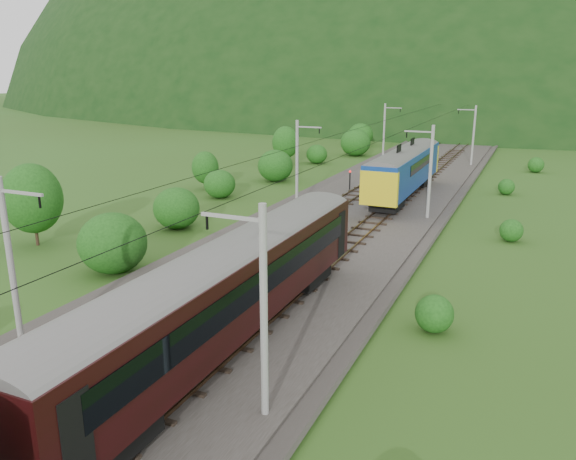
% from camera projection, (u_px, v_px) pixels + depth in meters
% --- Properties ---
extents(ground, '(600.00, 600.00, 0.00)m').
position_uv_depth(ground, '(132.00, 384.00, 23.36)').
color(ground, '#314D18').
rests_on(ground, ground).
extents(railbed, '(14.00, 220.00, 0.30)m').
position_uv_depth(railbed, '(245.00, 296.00, 32.12)').
color(railbed, '#38332D').
rests_on(railbed, ground).
extents(track_left, '(2.40, 220.00, 0.27)m').
position_uv_depth(track_left, '(209.00, 287.00, 33.00)').
color(track_left, brown).
rests_on(track_left, railbed).
extents(track_right, '(2.40, 220.00, 0.27)m').
position_uv_depth(track_right, '(283.00, 299.00, 31.12)').
color(track_right, brown).
rests_on(track_right, railbed).
extents(catenary_left, '(2.54, 192.28, 8.00)m').
position_uv_depth(catenary_left, '(298.00, 161.00, 52.69)').
color(catenary_left, gray).
rests_on(catenary_left, railbed).
extents(catenary_right, '(2.54, 192.28, 8.00)m').
position_uv_depth(catenary_right, '(429.00, 170.00, 47.89)').
color(catenary_right, gray).
rests_on(catenary_right, railbed).
extents(overhead_wires, '(4.83, 198.00, 0.03)m').
position_uv_depth(overhead_wires, '(243.00, 177.00, 30.24)').
color(overhead_wires, black).
rests_on(overhead_wires, ground).
extents(mountain_main, '(504.00, 360.00, 244.00)m').
position_uv_depth(mountain_main, '(509.00, 102.00, 252.02)').
color(mountain_main, black).
rests_on(mountain_main, ground).
extents(mountain_ridge, '(336.00, 280.00, 132.00)m').
position_uv_depth(mountain_ridge, '(298.00, 95.00, 334.22)').
color(mountain_ridge, black).
rests_on(mountain_ridge, ground).
extents(hazard_post_near, '(0.17, 0.17, 1.61)m').
position_uv_depth(hazard_post_near, '(431.00, 153.00, 82.77)').
color(hazard_post_near, red).
rests_on(hazard_post_near, railbed).
extents(hazard_post_far, '(0.18, 0.18, 1.69)m').
position_uv_depth(hazard_post_far, '(436.00, 153.00, 82.16)').
color(hazard_post_far, red).
rests_on(hazard_post_far, railbed).
extents(signal, '(0.23, 0.23, 2.08)m').
position_uv_depth(signal, '(350.00, 178.00, 60.47)').
color(signal, black).
rests_on(signal, railbed).
extents(vegetation_left, '(13.68, 144.32, 6.82)m').
position_uv_depth(vegetation_left, '(121.00, 210.00, 42.62)').
color(vegetation_left, '#184612').
rests_on(vegetation_left, ground).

